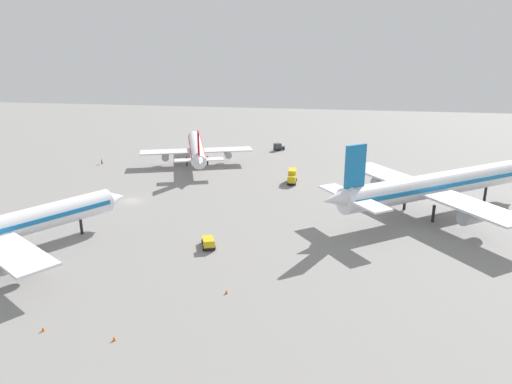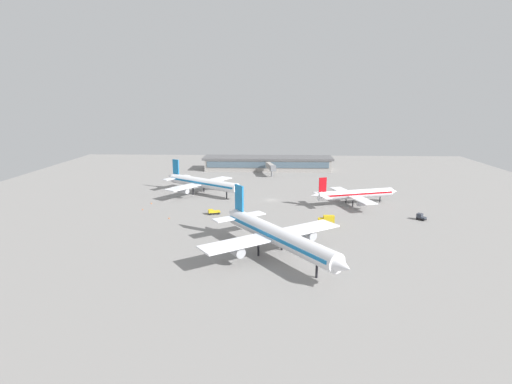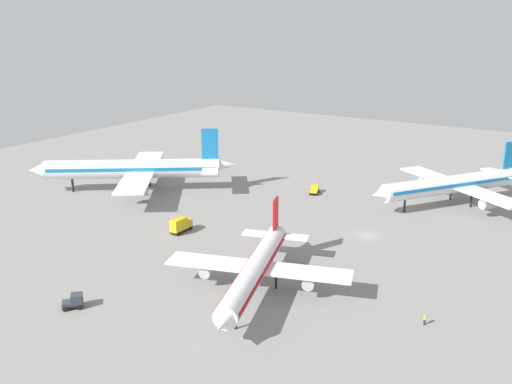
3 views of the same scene
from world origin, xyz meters
TOP-DOWN VIEW (x-y plane):
  - ground at (0.00, 0.00)m, footprint 288.00×288.00m
  - terminal_building at (2.39, -77.94)m, footprint 79.09×18.58m
  - airplane_at_gate at (31.62, -10.17)m, footprint 41.55×35.08m
  - airplane_taxiing at (-1.76, 65.17)m, footprint 40.17×47.52m
  - airplane_distant at (-34.70, 6.04)m, footprint 38.81×31.83m
  - baggage_tug at (-54.58, 27.68)m, footprint 3.72×3.68m
  - pushback_tractor at (21.93, 23.27)m, footprint 4.78×3.33m
  - catering_truck at (-19.62, 34.86)m, footprint 5.61×2.22m
  - ground_crew_worker at (-30.09, -20.99)m, footprint 0.53×0.53m
  - jet_bridge at (0.50, -58.54)m, footprint 6.22×16.81m
  - safety_cone_near_gate at (50.28, 8.40)m, footprint 0.44×0.44m
  - safety_cone_mid_apron at (37.48, 29.75)m, footprint 0.44×0.44m
  - safety_cone_far_side at (50.91, 18.30)m, footprint 0.44×0.44m

SIDE VIEW (x-z plane):
  - ground at x=0.00m, z-range 0.00..0.00m
  - safety_cone_near_gate at x=50.28m, z-range 0.00..0.60m
  - safety_cone_mid_apron at x=37.48m, z-range 0.00..0.60m
  - safety_cone_far_side at x=50.91m, z-range 0.00..0.60m
  - ground_crew_worker at x=-30.09m, z-range 0.01..1.68m
  - pushback_tractor at x=21.93m, z-range 0.02..1.92m
  - baggage_tug at x=-54.58m, z-range 0.01..2.31m
  - catering_truck at x=-19.62m, z-range 0.05..3.35m
  - terminal_building at x=2.39m, z-range 0.08..8.09m
  - airplane_distant at x=-34.70m, z-range -1.65..10.46m
  - jet_bridge at x=0.50m, z-range 1.75..8.49m
  - airplane_at_gate at x=31.62m, z-range -1.99..12.60m
  - airplane_taxiing at x=-1.76m, z-range -2.29..14.51m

